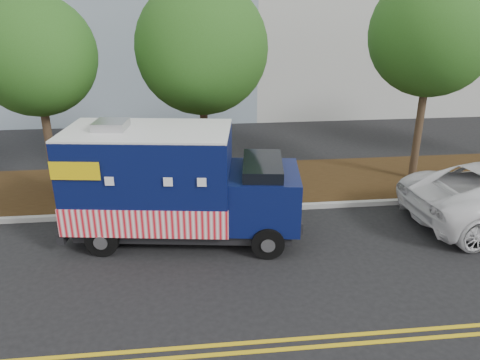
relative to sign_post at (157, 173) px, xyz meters
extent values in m
plane|color=black|center=(2.54, -1.89, -1.20)|extent=(120.00, 120.00, 0.00)
cube|color=#9E9E99|center=(2.54, -0.49, -1.12)|extent=(120.00, 0.18, 0.15)
cube|color=black|center=(2.54, 1.61, -1.12)|extent=(120.00, 4.00, 0.15)
cube|color=gold|center=(2.54, -6.34, -1.19)|extent=(120.00, 0.10, 0.01)
cube|color=gold|center=(2.54, -6.59, -1.19)|extent=(120.00, 0.10, 0.01)
cylinder|color=#38281C|center=(-3.43, 1.41, 0.62)|extent=(0.26, 0.26, 3.63)
sphere|color=#2A5B19|center=(-3.43, 1.41, 3.33)|extent=(3.61, 3.61, 3.61)
cylinder|color=#38281C|center=(1.52, 1.90, 0.60)|extent=(0.26, 0.26, 3.59)
sphere|color=#2A5B19|center=(1.52, 1.90, 3.45)|extent=(4.23, 4.23, 4.23)
cylinder|color=#38281C|center=(8.85, 1.34, 0.83)|extent=(0.26, 0.26, 4.07)
sphere|color=#2A5B19|center=(8.85, 1.34, 3.87)|extent=(4.02, 4.02, 4.02)
cube|color=#473828|center=(0.00, 0.00, 0.00)|extent=(0.06, 0.06, 2.40)
cube|color=black|center=(0.84, -1.93, -0.78)|extent=(5.81, 2.67, 0.28)
cube|color=#091242|center=(-0.05, -1.81, 0.60)|extent=(4.48, 2.87, 2.40)
cube|color=red|center=(-0.05, -1.81, -0.25)|extent=(4.53, 2.93, 0.75)
cube|color=white|center=(-0.05, -1.81, 1.82)|extent=(4.48, 2.87, 0.06)
cube|color=#B7B7BA|center=(-0.94, -1.68, 1.95)|extent=(0.90, 0.90, 0.22)
cube|color=#091242|center=(2.92, -2.23, 0.05)|extent=(2.08, 2.38, 1.40)
cube|color=black|center=(2.87, -2.22, 0.72)|extent=(1.26, 2.07, 0.65)
cube|color=black|center=(3.83, -2.36, -0.42)|extent=(0.36, 1.99, 0.30)
cube|color=black|center=(-2.17, -1.50, -0.75)|extent=(0.50, 2.25, 0.28)
cube|color=#B7B7BA|center=(-2.14, -1.51, 0.65)|extent=(0.29, 1.79, 1.90)
cube|color=#B7B7BA|center=(0.42, -0.67, 0.65)|extent=(1.79, 0.29, 1.10)
cube|color=yellow|center=(-1.70, -2.77, 1.15)|extent=(1.19, 0.19, 0.45)
cube|color=yellow|center=(-1.36, -0.42, 1.15)|extent=(1.19, 0.19, 0.45)
cylinder|color=black|center=(2.87, -3.25, -0.78)|extent=(0.87, 0.40, 0.84)
cylinder|color=black|center=(3.16, -1.24, -0.78)|extent=(0.87, 0.40, 0.84)
cylinder|color=black|center=(-1.28, -2.66, -0.78)|extent=(0.87, 0.40, 0.84)
cylinder|color=black|center=(-0.99, -0.64, -0.78)|extent=(0.87, 0.40, 0.84)
camera|label=1|loc=(1.04, -13.44, 4.99)|focal=35.00mm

